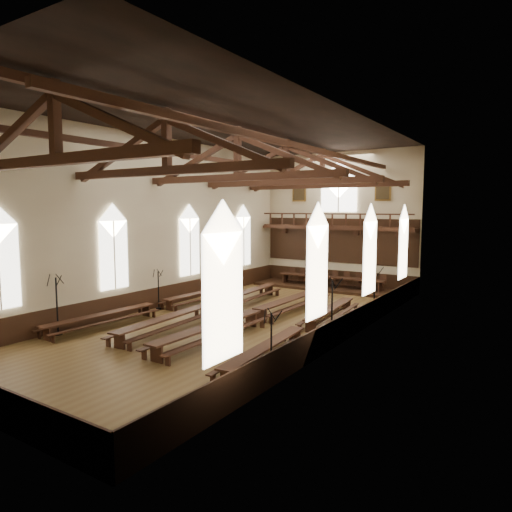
% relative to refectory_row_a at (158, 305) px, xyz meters
% --- Properties ---
extents(ground, '(26.00, 26.00, 0.00)m').
position_rel_refectory_row_a_xyz_m(ground, '(4.82, 0.94, -0.49)').
color(ground, brown).
rests_on(ground, ground).
extents(room_walls, '(26.00, 26.00, 26.00)m').
position_rel_refectory_row_a_xyz_m(room_walls, '(4.82, 0.94, 5.97)').
color(room_walls, beige).
rests_on(room_walls, ground).
extents(wainscot_band, '(12.00, 26.00, 1.20)m').
position_rel_refectory_row_a_xyz_m(wainscot_band, '(4.82, 0.94, 0.11)').
color(wainscot_band, black).
rests_on(wainscot_band, ground).
extents(side_windows, '(11.85, 19.80, 4.50)m').
position_rel_refectory_row_a_xyz_m(side_windows, '(4.82, 0.94, 3.25)').
color(side_windows, silver).
rests_on(side_windows, room_walls).
extents(end_window, '(2.80, 0.12, 3.80)m').
position_rel_refectory_row_a_xyz_m(end_window, '(4.82, 13.84, 6.73)').
color(end_window, white).
rests_on(end_window, room_walls).
extents(minstrels_gallery, '(11.80, 1.24, 3.70)m').
position_rel_refectory_row_a_xyz_m(minstrels_gallery, '(4.82, 13.60, 3.41)').
color(minstrels_gallery, '#361C11').
rests_on(minstrels_gallery, room_walls).
extents(portraits, '(7.75, 0.09, 1.45)m').
position_rel_refectory_row_a_xyz_m(portraits, '(4.82, 13.83, 6.61)').
color(portraits, brown).
rests_on(portraits, room_walls).
extents(roof_trusses, '(11.70, 25.70, 2.80)m').
position_rel_refectory_row_a_xyz_m(roof_trusses, '(4.82, 0.94, 7.72)').
color(roof_trusses, '#361C11').
rests_on(roof_trusses, room_walls).
extents(refectory_row_a, '(1.64, 13.76, 0.68)m').
position_rel_refectory_row_a_xyz_m(refectory_row_a, '(0.00, 0.00, 0.00)').
color(refectory_row_a, '#361C11').
rests_on(refectory_row_a, ground).
extents(refectory_row_b, '(1.99, 14.35, 0.74)m').
position_rel_refectory_row_a_xyz_m(refectory_row_b, '(2.83, 1.22, 0.04)').
color(refectory_row_b, '#361C11').
rests_on(refectory_row_b, ground).
extents(refectory_row_c, '(1.59, 14.54, 0.76)m').
position_rel_refectory_row_a_xyz_m(refectory_row_c, '(5.93, 0.98, 0.06)').
color(refectory_row_c, '#361C11').
rests_on(refectory_row_c, ground).
extents(refectory_row_d, '(1.85, 13.66, 0.66)m').
position_rel_refectory_row_a_xyz_m(refectory_row_d, '(9.00, 0.11, -0.01)').
color(refectory_row_d, '#361C11').
rests_on(refectory_row_d, ground).
extents(dais, '(11.40, 2.87, 0.19)m').
position_rel_refectory_row_a_xyz_m(dais, '(4.91, 12.34, -0.40)').
color(dais, black).
rests_on(dais, ground).
extents(high_table, '(7.94, 1.14, 0.74)m').
position_rel_refectory_row_a_xyz_m(high_table, '(4.91, 12.34, 0.33)').
color(high_table, '#361C11').
rests_on(high_table, dais).
extents(high_chairs, '(7.68, 0.49, 1.05)m').
position_rel_refectory_row_a_xyz_m(high_chairs, '(4.91, 13.12, 0.27)').
color(high_chairs, '#361C11').
rests_on(high_chairs, dais).
extents(candelabrum_left_near, '(0.80, 0.87, 2.85)m').
position_rel_refectory_row_a_xyz_m(candelabrum_left_near, '(-0.73, -5.70, 0.37)').
color(candelabrum_left_near, black).
rests_on(candelabrum_left_near, ground).
extents(candelabrum_left_mid, '(0.63, 0.72, 2.34)m').
position_rel_refectory_row_a_xyz_m(candelabrum_left_mid, '(-0.73, 0.76, 0.22)').
color(candelabrum_left_mid, black).
rests_on(candelabrum_left_mid, ground).
extents(candelabrum_left_far, '(0.71, 0.69, 2.38)m').
position_rel_refectory_row_a_xyz_m(candelabrum_left_far, '(-0.73, 6.31, 0.23)').
color(candelabrum_left_far, black).
rests_on(candelabrum_left_far, ground).
extents(candelabrum_right_near, '(0.66, 0.75, 2.44)m').
position_rel_refectory_row_a_xyz_m(candelabrum_right_near, '(10.37, -4.90, 0.25)').
color(candelabrum_right_near, black).
rests_on(candelabrum_right_near, ground).
extents(candelabrum_right_mid, '(0.82, 0.88, 2.89)m').
position_rel_refectory_row_a_xyz_m(candelabrum_right_mid, '(10.37, 0.21, 0.38)').
color(candelabrum_right_mid, black).
rests_on(candelabrum_right_mid, ground).
extents(candelabrum_right_far, '(0.76, 0.85, 2.76)m').
position_rel_refectory_row_a_xyz_m(candelabrum_right_far, '(10.37, 5.82, 0.34)').
color(candelabrum_right_far, black).
rests_on(candelabrum_right_far, ground).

